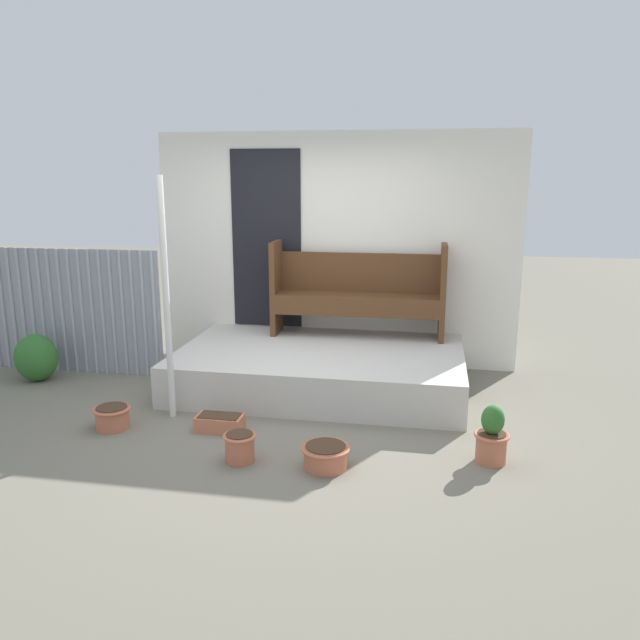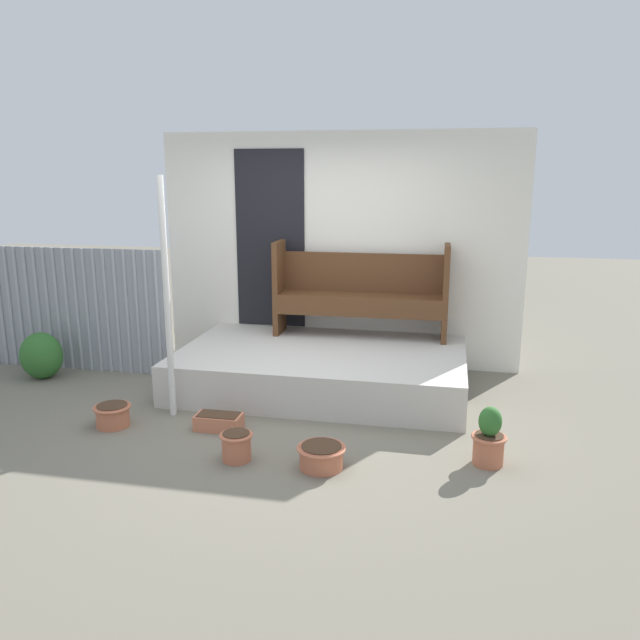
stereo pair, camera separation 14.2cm
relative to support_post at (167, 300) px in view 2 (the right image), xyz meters
name	(u,v)px [view 2 (the right image)]	position (x,y,z in m)	size (l,w,h in m)	color
ground_plane	(285,419)	(1.03, 0.11, -1.07)	(24.00, 24.00, 0.00)	#706B5B
porch_slab	(322,369)	(1.18, 1.00, -0.87)	(2.86, 1.79, 0.40)	beige
house_wall	(335,250)	(1.15, 1.92, 0.24)	(4.06, 0.08, 2.60)	white
fence_corrugated	(63,309)	(-1.76, 1.06, -0.39)	(2.40, 0.05, 1.36)	gray
support_post	(167,300)	(0.00, 0.00, 0.00)	(0.06, 0.06, 2.14)	silver
bench	(361,288)	(1.48, 1.65, -0.14)	(1.88, 0.44, 1.03)	#54331C
flower_pot_left	(113,414)	(-0.40, -0.36, -0.96)	(0.32, 0.32, 0.20)	#B76647
flower_pot_middle	(236,445)	(0.88, -0.76, -0.95)	(0.26, 0.26, 0.22)	#B76647
flower_pot_right	(321,455)	(1.54, -0.75, -0.97)	(0.37, 0.37, 0.18)	#B76647
flower_pot_far_right	(489,439)	(2.76, -0.44, -0.87)	(0.27, 0.27, 0.46)	#B76647
planter_box_rect	(219,422)	(0.53, -0.23, -1.00)	(0.40, 0.21, 0.14)	#C67251
shrub_by_fence	(41,356)	(-1.82, 0.68, -0.82)	(0.45, 0.41, 0.50)	#2D6628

